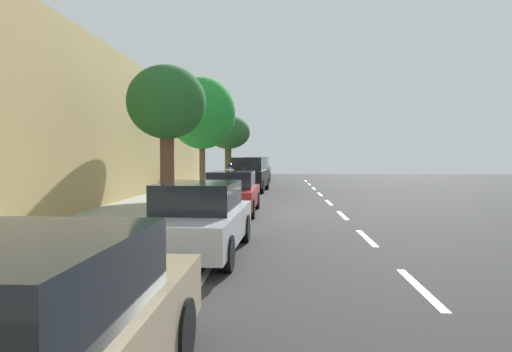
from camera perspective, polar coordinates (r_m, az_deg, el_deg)
ground at (r=16.01m, az=0.69°, el=-4.83°), size 68.95×68.95×0.00m
sidewalk at (r=16.69m, az=-13.76°, el=-4.31°), size 3.92×43.10×0.16m
curb_edge at (r=16.22m, az=-6.82°, el=-4.45°), size 0.16×43.10×0.16m
lane_stripe_centre at (r=17.67m, az=10.24°, el=-4.15°), size 0.14×40.00×0.01m
lane_stripe_bike_edge at (r=16.05m, az=-1.62°, el=-4.80°), size 0.12×43.10×0.01m
building_facade at (r=17.38m, az=-20.90°, el=6.29°), size 0.50×43.10×6.48m
parked_suv_green_nearest at (r=33.65m, az=0.10°, el=0.85°), size 2.09×4.76×1.99m
parked_suv_black_second at (r=25.64m, az=-0.81°, el=0.28°), size 2.21×4.82×1.99m
parked_sedan_red_mid at (r=15.91m, az=-3.15°, el=-2.16°), size 1.88×4.42×1.52m
parked_sedan_silver_far at (r=9.38m, az=-7.43°, el=-5.53°), size 1.97×4.47×1.52m
parked_sedan_tan_farthest at (r=3.65m, az=-28.74°, el=-19.04°), size 1.86×4.41×1.52m
bicycle_at_curb at (r=21.73m, az=-3.06°, el=-1.86°), size 1.62×0.75×0.76m
cyclist_with_backpack at (r=22.18m, az=-3.50°, el=-0.06°), size 0.53×0.55×1.70m
street_tree_near_cyclist at (r=32.41m, az=-3.67°, el=5.62°), size 3.25×3.25×4.88m
street_tree_mid_block at (r=21.69m, az=-7.05°, el=8.08°), size 3.27×3.27×5.74m
street_tree_far_end at (r=15.09m, az=-11.57°, el=9.10°), size 2.63×2.63×4.94m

